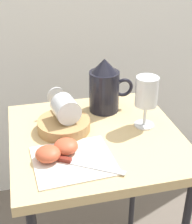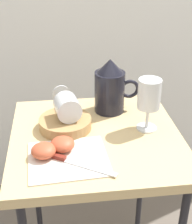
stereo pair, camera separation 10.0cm
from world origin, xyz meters
The scene contains 10 objects.
curtain_drape centered at (0.00, 0.66, 0.97)m, with size 2.40×0.03×1.95m, color white.
table centered at (0.00, 0.00, 0.64)m, with size 0.52×0.52×0.71m.
linen_napkin centered at (-0.09, -0.12, 0.71)m, with size 0.22×0.19×0.00m, color silver.
basket_tray centered at (-0.09, 0.05, 0.72)m, with size 0.17×0.17×0.04m, color #AD8451.
pitcher centered at (0.07, 0.15, 0.78)m, with size 0.16×0.10×0.19m.
wine_glass_upright centered at (0.16, 0.02, 0.82)m, with size 0.07×0.07×0.17m.
wine_glass_tipped_near centered at (-0.08, 0.06, 0.78)m, with size 0.09×0.15×0.08m.
apple_half_left centered at (-0.16, -0.10, 0.73)m, with size 0.07×0.07×0.04m, color #C15133.
apple_half_right centered at (-0.11, -0.07, 0.73)m, with size 0.07×0.07×0.04m, color #C15133.
knife centered at (-0.10, -0.13, 0.72)m, with size 0.21×0.14×0.01m.
Camera 2 is at (-0.11, -0.87, 1.26)m, focal length 53.67 mm.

